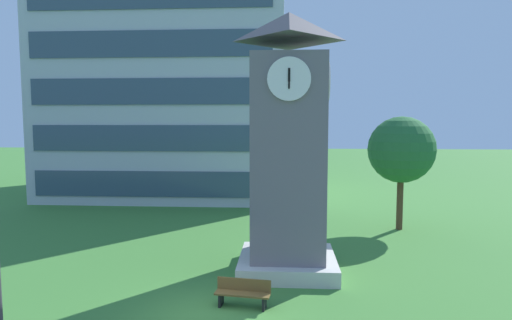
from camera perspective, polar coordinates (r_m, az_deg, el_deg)
ground_plane at (r=14.53m, az=-7.00°, el=-19.45°), size 160.00×160.00×0.00m
office_building at (r=38.82m, az=-10.14°, el=8.02°), size 18.27×15.83×16.00m
clock_tower at (r=17.37m, az=4.21°, el=0.21°), size 3.83×3.83×10.18m
park_bench at (r=14.90m, az=-1.71°, el=-16.84°), size 1.85×0.73×0.88m
tree_near_tower at (r=25.27m, az=18.36°, el=1.24°), size 3.63×3.63×6.26m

